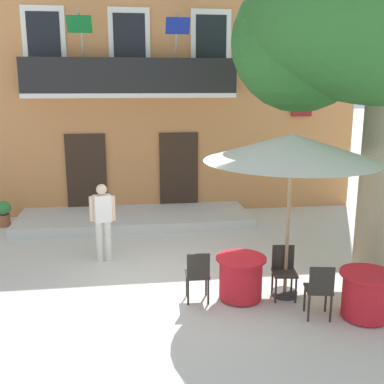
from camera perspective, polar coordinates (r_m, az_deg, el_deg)
ground_plane at (r=8.84m, az=-2.18°, el=-11.09°), size 120.00×120.00×0.00m
building_facade at (r=15.02m, az=-7.63°, el=13.47°), size 13.00×5.09×7.50m
entrance_step_platform at (r=12.50m, az=-7.05°, el=-3.24°), size 6.10×2.05×0.25m
cafe_table_near_tree at (r=8.12m, az=6.02°, el=-10.42°), size 0.86×0.86×0.76m
cafe_chair_near_tree_0 at (r=8.25m, az=11.25°, el=-9.19°), size 0.45×0.45×0.91m
cafe_chair_near_tree_1 at (r=7.90m, az=0.71°, el=-9.96°), size 0.42×0.42×0.91m
cafe_table_middle at (r=7.95m, az=20.67°, el=-11.76°), size 0.86×0.86×0.76m
cafe_chair_middle_1 at (r=7.63m, az=15.46°, el=-11.31°), size 0.47×0.47×0.91m
cafe_umbrella at (r=7.76m, az=12.19°, el=5.32°), size 2.90×2.90×2.85m
ground_planter_left at (r=13.02m, az=-22.24°, el=-2.32°), size 0.41×0.41×0.67m
pedestrian_near_entrance at (r=9.74m, az=-10.94°, el=-3.18°), size 0.53×0.32×1.65m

